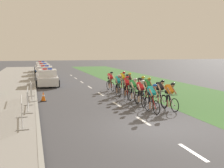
{
  "coord_description": "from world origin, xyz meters",
  "views": [
    {
      "loc": [
        -4.74,
        -9.98,
        3.18
      ],
      "look_at": [
        -0.01,
        6.25,
        1.1
      ],
      "focal_mm": 43.72,
      "sensor_mm": 36.0,
      "label": 1
    }
  ],
  "objects": [
    {
      "name": "cyclist_eighth",
      "position": [
        2.15,
        6.7,
        0.79
      ],
      "size": [
        0.43,
        1.72,
        1.56
      ],
      "color": "black",
      "rests_on": "ground"
    },
    {
      "name": "cyclist_tenth",
      "position": [
        2.25,
        9.47,
        0.79
      ],
      "size": [
        0.42,
        1.72,
        1.56
      ],
      "color": "black",
      "rests_on": "ground"
    },
    {
      "name": "cyclist_twelfth",
      "position": [
        2.2,
        10.71,
        0.79
      ],
      "size": [
        0.42,
        1.72,
        1.56
      ],
      "color": "black",
      "rests_on": "ground"
    },
    {
      "name": "cyclist_fifth",
      "position": [
        1.2,
        5.66,
        0.79
      ],
      "size": [
        0.43,
        1.72,
        1.56
      ],
      "color": "black",
      "rests_on": "ground"
    },
    {
      "name": "cyclist_lead",
      "position": [
        1.08,
        2.65,
        0.79
      ],
      "size": [
        0.43,
        1.72,
        1.56
      ],
      "color": "black",
      "rests_on": "ground"
    },
    {
      "name": "sidewalk_slab",
      "position": [
        -6.96,
        14.0,
        0.06
      ],
      "size": [
        4.88,
        60.0,
        0.12
      ],
      "primitive_type": "cube",
      "color": "gray",
      "rests_on": "ground"
    },
    {
      "name": "cyclist_eleventh",
      "position": [
        1.2,
        10.83,
        0.79
      ],
      "size": [
        0.44,
        1.72,
        1.56
      ],
      "color": "black",
      "rests_on": "ground"
    },
    {
      "name": "police_car_third",
      "position": [
        -3.47,
        25.92,
        0.68
      ],
      "size": [
        2.15,
        4.47,
        1.59
      ],
      "color": "white",
      "rests_on": "ground"
    },
    {
      "name": "cyclist_sixth",
      "position": [
        2.18,
        5.7,
        0.79
      ],
      "size": [
        0.43,
        1.72,
        1.56
      ],
      "color": "black",
      "rests_on": "ground"
    },
    {
      "name": "police_car_second",
      "position": [
        -3.47,
        20.56,
        0.68
      ],
      "size": [
        2.21,
        4.5,
        1.59
      ],
      "color": "silver",
      "rests_on": "ground"
    },
    {
      "name": "cyclist_second",
      "position": [
        2.22,
        2.91,
        0.79
      ],
      "size": [
        0.45,
        1.72,
        1.56
      ],
      "color": "black",
      "rests_on": "ground"
    },
    {
      "name": "police_car_furthest",
      "position": [
        -3.47,
        31.65,
        0.68
      ],
      "size": [
        2.03,
        4.42,
        1.59
      ],
      "color": "silver",
      "rests_on": "ground"
    },
    {
      "name": "kerb_edge",
      "position": [
        -4.6,
        14.0,
        0.07
      ],
      "size": [
        0.16,
        60.0,
        0.13
      ],
      "primitive_type": "cube",
      "color": "#9E9E99",
      "rests_on": "ground"
    },
    {
      "name": "crowd_barrier_front",
      "position": [
        -5.25,
        1.84,
        0.65
      ],
      "size": [
        0.6,
        2.32,
        1.07
      ],
      "color": "#B7BABF",
      "rests_on": "sidewalk_slab"
    },
    {
      "name": "cyclist_third",
      "position": [
        1.2,
        4.48,
        0.79
      ],
      "size": [
        0.42,
        1.72,
        1.56
      ],
      "color": "black",
      "rests_on": "ground"
    },
    {
      "name": "cyclist_fourth",
      "position": [
        2.28,
        4.16,
        0.79
      ],
      "size": [
        0.42,
        1.72,
        1.56
      ],
      "color": "black",
      "rests_on": "ground"
    },
    {
      "name": "police_car_nearest",
      "position": [
        -3.47,
        15.35,
        0.68
      ],
      "size": [
        2.1,
        4.45,
        1.59
      ],
      "color": "silver",
      "rests_on": "ground"
    },
    {
      "name": "cyclist_seventh",
      "position": [
        1.22,
        6.98,
        0.79
      ],
      "size": [
        0.45,
        1.72,
        1.56
      ],
      "color": "black",
      "rests_on": "ground"
    },
    {
      "name": "lane_markings_centre",
      "position": [
        0.0,
        11.21,
        0.0
      ],
      "size": [
        0.14,
        29.6,
        0.01
      ],
      "color": "white",
      "rests_on": "ground"
    },
    {
      "name": "cyclist_ninth",
      "position": [
        1.01,
        8.19,
        0.79
      ],
      "size": [
        0.44,
        1.72,
        1.56
      ],
      "color": "black",
      "rests_on": "ground"
    },
    {
      "name": "crowd_barrier_middle",
      "position": [
        -5.04,
        4.71,
        0.65
      ],
      "size": [
        0.51,
        2.32,
        1.07
      ],
      "color": "#B7BABF",
      "rests_on": "sidewalk_slab"
    },
    {
      "name": "ground_plane",
      "position": [
        0.0,
        0.0,
        0.0
      ],
      "size": [
        160.0,
        160.0,
        0.0
      ],
      "primitive_type": "plane",
      "color": "#424247"
    },
    {
      "name": "crowd_barrier_rear",
      "position": [
        -4.89,
        7.83,
        0.65
      ],
      "size": [
        0.59,
        2.32,
        1.07
      ],
      "color": "#B7BABF",
      "rests_on": "sidewalk_slab"
    },
    {
      "name": "grass_verge",
      "position": [
        6.09,
        14.0,
        0.0
      ],
      "size": [
        7.0,
        60.0,
        0.01
      ],
      "primitive_type": "cube",
      "color": "#3D7033",
      "rests_on": "ground"
    },
    {
      "name": "traffic_cone_near",
      "position": [
        -4.16,
        7.47,
        0.31
      ],
      "size": [
        0.36,
        0.36,
        0.64
      ],
      "color": "black",
      "rests_on": "ground"
    }
  ]
}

